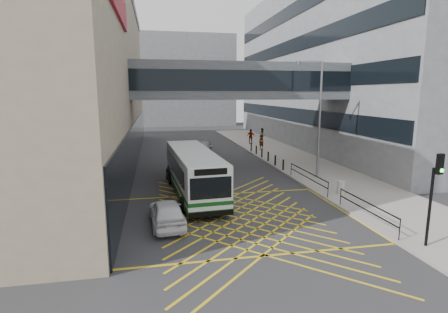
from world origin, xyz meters
TOP-DOWN VIEW (x-y plane):
  - ground at (0.00, 0.00)m, footprint 120.00×120.00m
  - building_right at (23.98, 24.00)m, footprint 24.09×44.00m
  - building_far at (-2.00, 60.00)m, footprint 28.00×16.00m
  - skybridge at (3.00, 12.00)m, footprint 20.00×4.10m
  - pavement at (9.00, 15.00)m, footprint 6.00×54.00m
  - box_junction at (0.00, 0.00)m, footprint 12.00×9.00m
  - bus at (-1.87, 4.83)m, footprint 3.07×10.48m
  - car_white at (-3.76, -0.34)m, footprint 2.13×4.45m
  - car_dark at (-2.01, 9.97)m, footprint 3.41×5.20m
  - car_silver at (0.75, 20.09)m, footprint 3.11×5.21m
  - traffic_light at (6.93, -5.31)m, footprint 0.31×0.48m
  - street_lamp at (7.74, 7.22)m, footprint 1.96×0.73m
  - litter_bin at (7.35, 2.60)m, footprint 0.49×0.49m
  - kerb_railings at (6.15, 1.78)m, footprint 0.05×12.54m
  - bollards at (6.25, 15.00)m, footprint 0.14×10.14m
  - pedestrian_a at (7.70, 20.91)m, footprint 0.79×0.69m
  - pedestrian_b at (9.39, 25.88)m, footprint 1.07×0.86m
  - pedestrian_c at (7.74, 25.52)m, footprint 1.21×0.97m

SIDE VIEW (x-z plane):
  - ground at x=0.00m, z-range 0.00..0.00m
  - box_junction at x=0.00m, z-range 0.00..0.01m
  - pavement at x=9.00m, z-range 0.00..0.16m
  - litter_bin at x=7.35m, z-range 0.16..1.00m
  - bollards at x=6.25m, z-range 0.16..1.06m
  - car_white at x=-3.76m, z-range 0.00..1.37m
  - car_silver at x=0.75m, z-range 0.00..1.51m
  - car_dark at x=-2.01m, z-range 0.00..1.52m
  - kerb_railings at x=6.15m, z-range 0.38..1.38m
  - pedestrian_a at x=7.70m, z-range 0.16..1.81m
  - pedestrian_c at x=7.74m, z-range 0.16..2.01m
  - pedestrian_b at x=9.39m, z-range 0.16..2.07m
  - bus at x=-1.87m, z-range 0.10..3.00m
  - traffic_light at x=6.93m, z-range 0.76..4.75m
  - street_lamp at x=7.74m, z-range 0.76..9.45m
  - skybridge at x=3.00m, z-range 6.00..9.00m
  - building_far at x=-2.00m, z-range 0.00..18.00m
  - building_right at x=23.98m, z-range 0.00..20.00m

